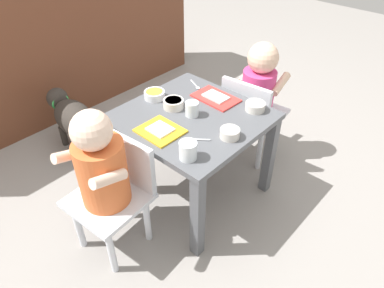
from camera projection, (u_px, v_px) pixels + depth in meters
ground_plane at (192, 189)px, 1.81m from camera, size 7.00×7.00×0.00m
kitchen_cabinet_back at (46, 41)px, 2.17m from camera, size 2.10×0.33×0.92m
dining_table at (192, 129)px, 1.58m from camera, size 0.57×0.59×0.45m
seated_child_left at (104, 170)px, 1.31m from camera, size 0.30×0.30×0.67m
seated_child_right at (257, 90)px, 1.80m from camera, size 0.30×0.30×0.65m
dog at (73, 116)px, 1.97m from camera, size 0.21×0.44×0.31m
food_tray_left at (160, 130)px, 1.43m from camera, size 0.15×0.17×0.02m
food_tray_right at (216, 98)px, 1.64m from camera, size 0.14×0.21×0.02m
water_cup_left at (192, 110)px, 1.51m from camera, size 0.06×0.06×0.06m
water_cup_right at (188, 151)px, 1.28m from camera, size 0.07×0.07×0.07m
cereal_bowl_left_side at (155, 94)px, 1.63m from camera, size 0.10×0.10×0.04m
veggie_bowl_far at (230, 133)px, 1.39m from camera, size 0.08×0.08×0.04m
cereal_bowl_right_side at (255, 106)px, 1.55m from camera, size 0.09×0.09×0.04m
veggie_bowl_near at (173, 103)px, 1.57m from camera, size 0.09×0.09×0.04m
spoon_by_left_tray at (196, 85)px, 1.73m from camera, size 0.05×0.10×0.01m
spoon_by_right_tray at (195, 139)px, 1.39m from camera, size 0.07×0.09×0.01m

